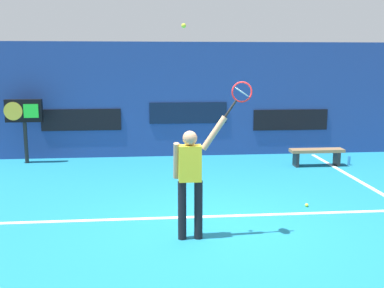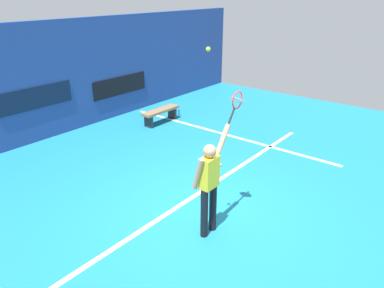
{
  "view_description": "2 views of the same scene",
  "coord_description": "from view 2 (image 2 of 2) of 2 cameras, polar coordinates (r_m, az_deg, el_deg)",
  "views": [
    {
      "loc": [
        -1.14,
        -7.22,
        2.72
      ],
      "look_at": [
        -0.44,
        0.06,
        1.39
      ],
      "focal_mm": 43.0,
      "sensor_mm": 36.0,
      "label": 1
    },
    {
      "loc": [
        -4.99,
        -3.73,
        4.02
      ],
      "look_at": [
        -0.33,
        0.01,
        1.51
      ],
      "focal_mm": 34.85,
      "sensor_mm": 36.0,
      "label": 2
    }
  ],
  "objects": [
    {
      "name": "ground_plane",
      "position": [
        7.41,
        1.69,
        -10.01
      ],
      "size": [
        18.0,
        18.0,
        0.0
      ],
      "primitive_type": "plane",
      "color": "teal"
    },
    {
      "name": "tennis_racket",
      "position": [
        6.39,
        6.85,
        6.41
      ],
      "size": [
        0.48,
        0.27,
        0.6
      ],
      "color": "black"
    },
    {
      "name": "tennis_ball",
      "position": [
        5.49,
        2.5,
        14.3
      ],
      "size": [
        0.07,
        0.07,
        0.07
      ],
      "primitive_type": "sphere",
      "color": "#CCE033"
    },
    {
      "name": "spare_ball",
      "position": [
        9.11,
        4.36,
        -3.18
      ],
      "size": [
        0.07,
        0.07,
        0.07
      ],
      "primitive_type": "sphere",
      "color": "#CCE033",
      "rests_on": "ground_plane"
    },
    {
      "name": "court_baseline",
      "position": [
        7.64,
        -1.0,
        -8.85
      ],
      "size": [
        10.0,
        0.1,
        0.01
      ],
      "primitive_type": "cube",
      "color": "white",
      "rests_on": "ground_plane"
    },
    {
      "name": "tennis_player",
      "position": [
        6.28,
        2.64,
        -5.83
      ],
      "size": [
        0.81,
        0.31,
        1.92
      ],
      "color": "black",
      "rests_on": "ground_plane"
    },
    {
      "name": "court_sideline",
      "position": [
        11.11,
        4.81,
        1.55
      ],
      "size": [
        0.1,
        7.0,
        0.01
      ],
      "primitive_type": "cube",
      "color": "white",
      "rests_on": "ground_plane"
    },
    {
      "name": "sponsor_banner_starboard",
      "position": [
        12.75,
        -10.92,
        8.77
      ],
      "size": [
        2.2,
        0.03,
        0.6
      ],
      "primitive_type": "cube",
      "color": "black"
    },
    {
      "name": "sponsor_banner_center",
      "position": [
        11.06,
        -22.84,
        6.51
      ],
      "size": [
        2.2,
        0.03,
        0.6
      ],
      "primitive_type": "cube",
      "color": "#0C1933"
    },
    {
      "name": "water_bottle",
      "position": [
        12.65,
        -2.01,
        4.85
      ],
      "size": [
        0.07,
        0.07,
        0.24
      ],
      "primitive_type": "cylinder",
      "color": "#338CD8",
      "rests_on": "ground_plane"
    },
    {
      "name": "back_wall",
      "position": [
        11.07,
        -23.44,
        8.42
      ],
      "size": [
        18.0,
        0.2,
        3.23
      ],
      "primitive_type": "cube",
      "color": "navy",
      "rests_on": "ground_plane"
    },
    {
      "name": "court_bench",
      "position": [
        11.95,
        -4.82,
        4.81
      ],
      "size": [
        1.4,
        0.36,
        0.45
      ],
      "color": "olive",
      "rests_on": "ground_plane"
    }
  ]
}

